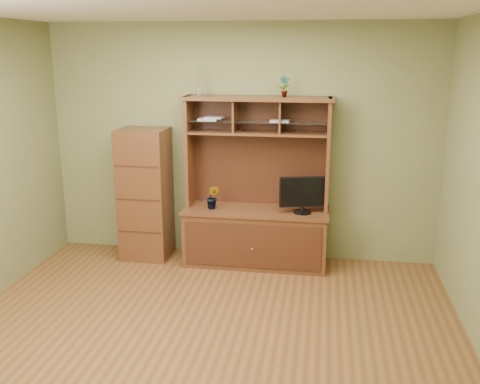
# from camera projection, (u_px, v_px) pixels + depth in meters

# --- Properties ---
(room) EXTENTS (4.54, 4.04, 2.74)m
(room) POSITION_uv_depth(u_px,v_px,m) (201.00, 184.00, 4.26)
(room) COLOR brown
(room) RESTS_ON ground
(media_hutch) EXTENTS (1.66, 0.61, 1.90)m
(media_hutch) POSITION_uv_depth(u_px,v_px,m) (256.00, 219.00, 6.08)
(media_hutch) COLOR #432513
(media_hutch) RESTS_ON room
(monitor) EXTENTS (0.51, 0.20, 0.41)m
(monitor) POSITION_uv_depth(u_px,v_px,m) (303.00, 194.00, 5.84)
(monitor) COLOR black
(monitor) RESTS_ON media_hutch
(orchid_plant) EXTENTS (0.16, 0.14, 0.27)m
(orchid_plant) POSITION_uv_depth(u_px,v_px,m) (213.00, 197.00, 6.01)
(orchid_plant) COLOR #275A1E
(orchid_plant) RESTS_ON media_hutch
(top_plant) EXTENTS (0.14, 0.11, 0.23)m
(top_plant) POSITION_uv_depth(u_px,v_px,m) (284.00, 86.00, 5.73)
(top_plant) COLOR #2C5E20
(top_plant) RESTS_ON media_hutch
(reed_diffuser) EXTENTS (0.06, 0.06, 0.30)m
(reed_diffuser) POSITION_uv_depth(u_px,v_px,m) (199.00, 85.00, 5.87)
(reed_diffuser) COLOR silver
(reed_diffuser) RESTS_ON media_hutch
(magazines) EXTENTS (1.02, 0.18, 0.04)m
(magazines) POSITION_uv_depth(u_px,v_px,m) (233.00, 119.00, 5.91)
(magazines) COLOR silver
(magazines) RESTS_ON media_hutch
(side_cabinet) EXTENTS (0.55, 0.50, 1.53)m
(side_cabinet) POSITION_uv_depth(u_px,v_px,m) (145.00, 194.00, 6.23)
(side_cabinet) COLOR #432513
(side_cabinet) RESTS_ON room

